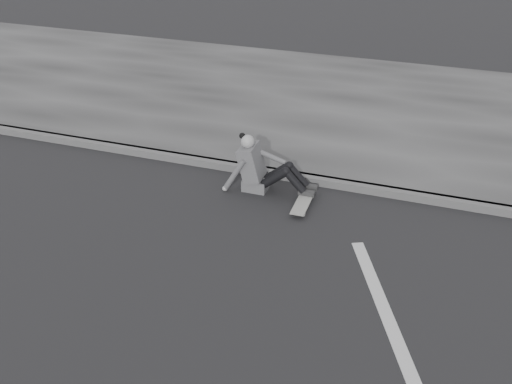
# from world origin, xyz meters

# --- Properties ---
(ground) EXTENTS (80.00, 80.00, 0.00)m
(ground) POSITION_xyz_m (0.00, 0.00, 0.00)
(ground) COLOR black
(ground) RESTS_ON ground
(curb) EXTENTS (24.00, 0.16, 0.12)m
(curb) POSITION_xyz_m (0.00, 2.58, 0.06)
(curb) COLOR #474747
(curb) RESTS_ON ground
(sidewalk) EXTENTS (24.00, 6.00, 0.12)m
(sidewalk) POSITION_xyz_m (0.00, 5.60, 0.06)
(sidewalk) COLOR #333333
(sidewalk) RESTS_ON ground
(skateboard) EXTENTS (0.20, 0.78, 0.09)m
(skateboard) POSITION_xyz_m (0.81, 1.90, 0.07)
(skateboard) COLOR gray
(skateboard) RESTS_ON ground
(seated_woman) EXTENTS (1.38, 0.46, 0.88)m
(seated_woman) POSITION_xyz_m (0.07, 2.15, 0.36)
(seated_woman) COLOR #49494B
(seated_woman) RESTS_ON ground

